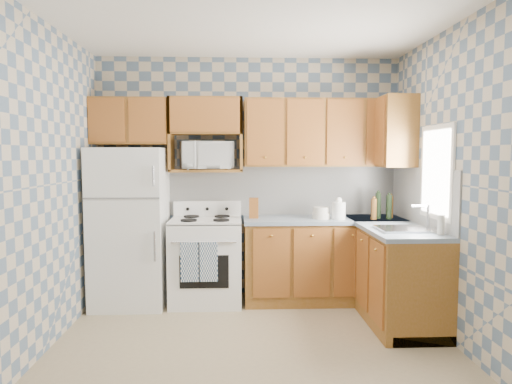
{
  "coord_description": "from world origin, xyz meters",
  "views": [
    {
      "loc": [
        -0.13,
        -3.63,
        1.6
      ],
      "look_at": [
        0.05,
        0.75,
        1.25
      ],
      "focal_mm": 32.0,
      "sensor_mm": 36.0,
      "label": 1
    }
  ],
  "objects_px": {
    "microwave": "(206,155)",
    "electric_kettle": "(339,211)",
    "stove_body": "(206,262)",
    "refrigerator": "(130,227)"
  },
  "relations": [
    {
      "from": "microwave",
      "to": "electric_kettle",
      "type": "xyz_separation_m",
      "value": [
        1.43,
        -0.26,
        -0.59
      ]
    },
    {
      "from": "refrigerator",
      "to": "stove_body",
      "type": "height_order",
      "value": "refrigerator"
    },
    {
      "from": "stove_body",
      "to": "microwave",
      "type": "xyz_separation_m",
      "value": [
        -0.0,
        0.16,
        1.15
      ]
    },
    {
      "from": "stove_body",
      "to": "microwave",
      "type": "bearing_deg",
      "value": 90.88
    },
    {
      "from": "stove_body",
      "to": "microwave",
      "type": "relative_size",
      "value": 1.63
    },
    {
      "from": "stove_body",
      "to": "refrigerator",
      "type": "bearing_deg",
      "value": -178.22
    },
    {
      "from": "microwave",
      "to": "electric_kettle",
      "type": "height_order",
      "value": "microwave"
    },
    {
      "from": "refrigerator",
      "to": "electric_kettle",
      "type": "height_order",
      "value": "refrigerator"
    },
    {
      "from": "refrigerator",
      "to": "microwave",
      "type": "relative_size",
      "value": 3.03
    },
    {
      "from": "refrigerator",
      "to": "electric_kettle",
      "type": "bearing_deg",
      "value": -1.95
    }
  ]
}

